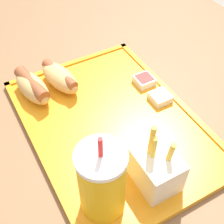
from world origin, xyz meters
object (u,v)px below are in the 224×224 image
Objects in this scene: fries_carton at (156,169)px; sauce_cup_ketchup at (144,80)px; hot_dog_near at (60,77)px; soda_cup at (102,182)px; hot_dog_far at (32,86)px; sauce_cup_mayo at (160,97)px.

fries_carton is 0.25m from sauce_cup_ketchup.
hot_dog_near reaches higher than sauce_cup_ketchup.
soda_cup is 0.30m from hot_dog_far.
fries_carton reaches higher than sauce_cup_ketchup.
hot_dog_far is 0.06m from hot_dog_near.
sauce_cup_mayo is 0.06m from sauce_cup_ketchup.
hot_dog_near is at bearing 8.46° from fries_carton.
sauce_cup_mayo is at bearing -55.43° from soda_cup.
fries_carton is (-0.30, -0.05, 0.01)m from hot_dog_near.
hot_dog_far is 0.25m from sauce_cup_ketchup.
hot_dog_far and hot_dog_near have the same top height.
fries_carton is 0.20m from sauce_cup_mayo.
sauce_cup_mayo is (0.16, -0.12, -0.03)m from fries_carton.
hot_dog_near reaches higher than sauce_cup_mayo.
hot_dog_far is at bearing 57.69° from sauce_cup_mayo.
hot_dog_far is 3.03× the size of sauce_cup_ketchup.
hot_dog_near is 0.99× the size of fries_carton.
soda_cup is 0.31m from sauce_cup_ketchup.
sauce_cup_ketchup is at bearing -109.88° from hot_dog_far.
hot_dog_near is (0.30, -0.05, -0.04)m from soda_cup.
sauce_cup_ketchup is at bearing -45.75° from soda_cup.
soda_cup reaches higher than hot_dog_near.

